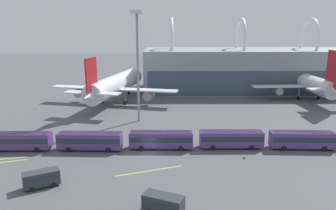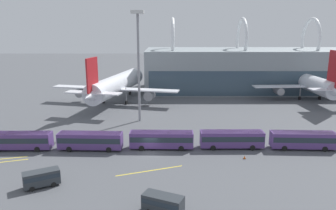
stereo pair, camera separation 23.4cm
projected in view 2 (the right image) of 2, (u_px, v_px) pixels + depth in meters
The scene contains 15 objects.
ground_plane at pixel (149, 153), 58.22m from camera, with size 440.00×440.00×0.00m, color #515459.
airliner_at_gate_near at pixel (115, 85), 94.98m from camera, with size 37.41×39.36×14.61m.
airliner_at_gate_far at pixel (309, 83), 100.00m from camera, with size 35.42×35.25×15.80m.
shuttle_bus_0 at pixel (18, 140), 59.30m from camera, with size 11.59×2.80×3.20m.
shuttle_bus_1 at pixel (90, 140), 59.30m from camera, with size 11.65×3.10×3.20m.
shuttle_bus_2 at pixel (161, 139), 59.89m from camera, with size 11.61×2.88×3.20m.
shuttle_bus_3 at pixel (231, 138), 60.19m from camera, with size 11.58×2.77×3.20m.
shuttle_bus_4 at pixel (302, 139), 59.77m from camera, with size 11.66×3.13×3.20m.
service_van_foreground at pixel (41, 178), 45.67m from camera, with size 5.18×3.97×2.32m.
service_van_crossing at pixel (162, 203), 39.11m from camera, with size 5.29×3.80×2.35m.
floodlight_mast at pixel (137, 46), 73.96m from camera, with size 2.84×2.84×25.38m.
lane_stripe_0 at pixel (149, 171), 50.99m from camera, with size 10.84×0.25×0.01m, color yellow.
lane_stripe_1 at pixel (2, 159), 55.52m from camera, with size 7.69×0.25×0.01m, color yellow.
lane_stripe_3 at pixel (6, 162), 54.37m from camera, with size 6.71×0.25×0.01m, color yellow.
traffic_cone_0 at pixel (244, 157), 55.58m from camera, with size 0.48×0.48×0.60m.
Camera 2 is at (3.22, -54.62, 21.89)m, focal length 35.00 mm.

